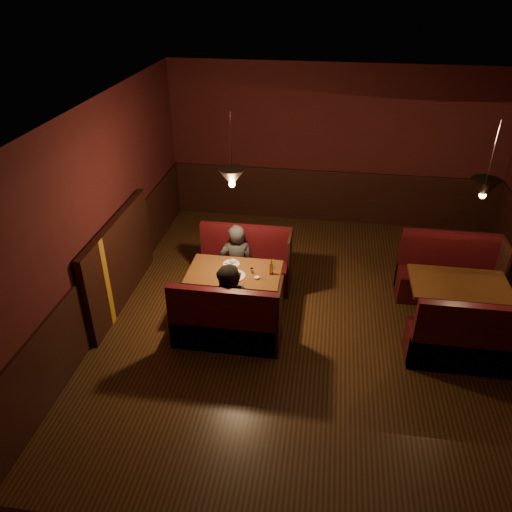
# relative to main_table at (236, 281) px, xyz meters

# --- Properties ---
(room) EXTENTS (6.02, 7.02, 2.92)m
(room) POSITION_rel_main_table_xyz_m (0.96, -0.30, 0.53)
(room) COLOR #3B1E0E
(room) RESTS_ON ground
(main_table) EXTENTS (1.27, 0.77, 0.89)m
(main_table) POSITION_rel_main_table_xyz_m (0.00, 0.00, 0.00)
(main_table) COLOR #563016
(main_table) RESTS_ON ground
(main_bench_far) EXTENTS (1.39, 0.50, 0.95)m
(main_bench_far) POSITION_rel_main_table_xyz_m (0.01, 0.72, -0.22)
(main_bench_far) COLOR black
(main_bench_far) RESTS_ON ground
(main_bench_near) EXTENTS (1.39, 0.50, 0.95)m
(main_bench_near) POSITION_rel_main_table_xyz_m (0.01, -0.72, -0.22)
(main_bench_near) COLOR black
(main_bench_near) RESTS_ON ground
(second_table) EXTENTS (1.26, 0.81, 0.71)m
(second_table) POSITION_rel_main_table_xyz_m (2.97, 0.11, 0.00)
(second_table) COLOR #563016
(second_table) RESTS_ON ground
(second_bench_far) EXTENTS (1.39, 0.52, 1.00)m
(second_bench_far) POSITION_rel_main_table_xyz_m (3.00, 0.86, -0.21)
(second_bench_far) COLOR black
(second_bench_far) RESTS_ON ground
(second_bench_near) EXTENTS (1.39, 0.52, 1.00)m
(second_bench_near) POSITION_rel_main_table_xyz_m (3.00, -0.65, -0.21)
(second_bench_near) COLOR black
(second_bench_near) RESTS_ON ground
(diner_a) EXTENTS (0.59, 0.46, 1.43)m
(diner_a) POSITION_rel_main_table_xyz_m (-0.10, 0.59, 0.19)
(diner_a) COLOR #2F2F2F
(diner_a) RESTS_ON ground
(diner_b) EXTENTS (0.72, 0.56, 1.46)m
(diner_b) POSITION_rel_main_table_xyz_m (0.07, -0.61, 0.21)
(diner_b) COLOR black
(diner_b) RESTS_ON ground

